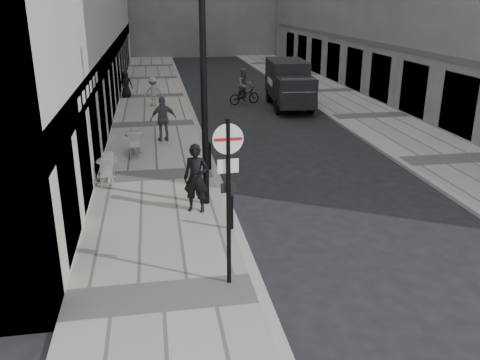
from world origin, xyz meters
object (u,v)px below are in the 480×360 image
object	(u,v)px
sign_post	(228,182)
panel_van	(289,82)
cyclist	(244,90)
lamppost	(203,71)
walking_man	(196,178)

from	to	relation	value
sign_post	panel_van	distance (m)	19.36
panel_van	cyclist	xyz separation A→B (m)	(-2.32, 1.24, -0.62)
lamppost	cyclist	bearing A→B (deg)	75.76
walking_man	cyclist	distance (m)	16.13
panel_van	cyclist	bearing A→B (deg)	156.54
walking_man	cyclist	xyz separation A→B (m)	(4.15, 15.58, -0.29)
walking_man	panel_van	bearing A→B (deg)	85.69
walking_man	lamppost	distance (m)	2.96
sign_post	panel_van	size ratio (longest dim) A/B	0.64
sign_post	lamppost	distance (m)	4.78
cyclist	panel_van	bearing A→B (deg)	-47.46
walking_man	panel_van	xyz separation A→B (m)	(6.47, 14.35, 0.33)
panel_van	walking_man	bearing A→B (deg)	-109.65
walking_man	sign_post	xyz separation A→B (m)	(0.33, -3.98, 1.31)
panel_van	cyclist	distance (m)	2.70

